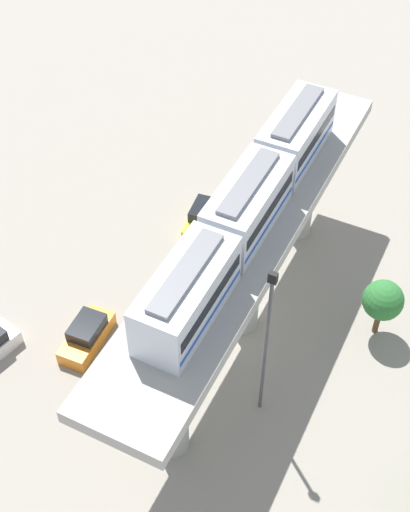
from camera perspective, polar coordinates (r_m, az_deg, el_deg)
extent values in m
plane|color=gray|center=(44.99, 3.01, -5.42)|extent=(120.00, 120.00, 0.00)
cylinder|color=#A8A59E|center=(36.89, -2.88, -11.84)|extent=(1.90, 1.90, 7.90)
cylinder|color=#A8A59E|center=(41.97, 3.22, -2.07)|extent=(1.90, 1.90, 7.90)
cylinder|color=#A8A59E|center=(48.35, 7.79, 5.39)|extent=(1.90, 1.90, 7.90)
cube|color=#A8A59E|center=(38.84, 3.48, 2.21)|extent=(5.20, 28.85, 0.80)
cube|color=silver|center=(32.96, -1.48, -3.21)|extent=(2.60, 6.60, 3.00)
cube|color=black|center=(32.77, -1.49, -2.92)|extent=(2.64, 6.07, 0.70)
cube|color=#1947B2|center=(33.53, -1.46, -4.04)|extent=(2.64, 6.34, 0.24)
cube|color=slate|center=(31.75, -1.54, -1.30)|extent=(1.10, 5.61, 0.24)
cube|color=silver|center=(37.37, 3.44, 4.06)|extent=(2.60, 6.60, 3.00)
cube|color=black|center=(37.20, 3.46, 4.35)|extent=(2.64, 6.07, 0.70)
cube|color=#1947B2|center=(37.88, 3.39, 3.22)|extent=(2.64, 6.34, 0.24)
cube|color=slate|center=(36.31, 3.56, 5.96)|extent=(1.10, 5.61, 0.24)
cube|color=silver|center=(42.46, 7.32, 9.67)|extent=(2.60, 6.60, 3.00)
cube|color=black|center=(42.32, 7.35, 9.95)|extent=(2.64, 6.07, 0.70)
cube|color=#1947B2|center=(42.91, 7.22, 8.87)|extent=(2.64, 6.34, 0.24)
cube|color=slate|center=(41.53, 7.53, 11.47)|extent=(1.10, 5.61, 0.24)
cube|color=orange|center=(44.17, -9.49, -6.53)|extent=(2.07, 4.31, 1.00)
cube|color=black|center=(43.56, -9.52, -5.69)|extent=(1.79, 2.40, 0.76)
cube|color=yellow|center=(50.62, -0.16, 2.88)|extent=(2.33, 4.40, 1.00)
cube|color=black|center=(50.12, -0.08, 3.72)|extent=(1.92, 2.49, 0.76)
cylinder|color=brown|center=(44.94, 13.75, -4.98)|extent=(0.36, 0.36, 2.27)
sphere|color=#2D7233|center=(43.57, 14.16, -3.47)|extent=(2.50, 2.50, 2.50)
cylinder|color=#4C4C51|center=(37.13, 4.90, -7.61)|extent=(0.20, 0.20, 10.70)
cube|color=black|center=(32.76, 5.50, -1.76)|extent=(0.44, 0.28, 0.60)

